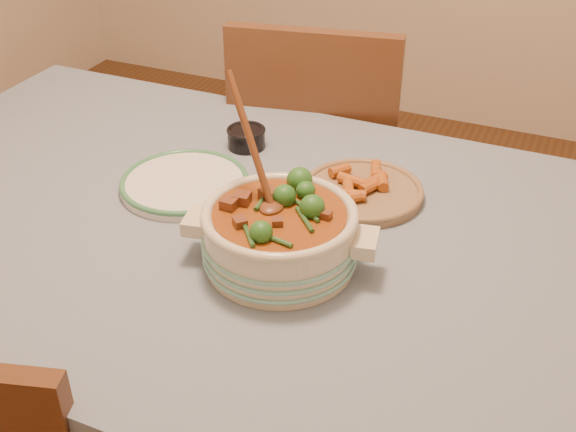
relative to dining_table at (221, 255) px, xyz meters
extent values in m
cube|color=brown|center=(0.00, 0.00, 0.06)|extent=(1.60, 1.00, 0.05)
cube|color=slate|center=(0.00, 0.00, 0.09)|extent=(1.68, 1.08, 0.01)
cylinder|color=brown|center=(-0.73, 0.43, -0.31)|extent=(0.07, 0.07, 0.70)
cylinder|color=brown|center=(0.73, 0.43, -0.31)|extent=(0.07, 0.07, 0.70)
cylinder|color=beige|center=(0.17, -0.09, 0.14)|extent=(0.32, 0.32, 0.11)
torus|color=beige|center=(0.17, -0.09, 0.20)|extent=(0.28, 0.28, 0.02)
cube|color=beige|center=(0.32, -0.06, 0.16)|extent=(0.06, 0.08, 0.03)
cube|color=beige|center=(0.02, -0.12, 0.16)|extent=(0.06, 0.08, 0.03)
cylinder|color=brown|center=(0.17, -0.09, 0.19)|extent=(0.24, 0.24, 0.02)
cylinder|color=silver|center=(-0.12, 0.07, 0.10)|extent=(0.33, 0.33, 0.02)
torus|color=#3A8053|center=(-0.12, 0.07, 0.11)|extent=(0.27, 0.27, 0.01)
cylinder|color=black|center=(-0.08, 0.30, 0.11)|extent=(0.10, 0.10, 0.04)
torus|color=black|center=(-0.08, 0.30, 0.14)|extent=(0.09, 0.09, 0.01)
cylinder|color=black|center=(-0.08, 0.30, 0.13)|extent=(0.07, 0.07, 0.01)
cylinder|color=#967653|center=(0.24, 0.19, 0.10)|extent=(0.31, 0.31, 0.02)
torus|color=#967653|center=(0.24, 0.19, 0.11)|extent=(0.26, 0.26, 0.01)
cube|color=#533019|center=(-0.06, 0.76, -0.18)|extent=(0.53, 0.53, 0.04)
cube|color=#533019|center=(-0.02, 0.56, 0.06)|extent=(0.45, 0.13, 0.48)
cylinder|color=#533019|center=(0.09, 0.98, -0.42)|extent=(0.04, 0.04, 0.48)
cylinder|color=#533019|center=(-0.29, 0.91, -0.42)|extent=(0.04, 0.04, 0.48)
cylinder|color=#533019|center=(0.16, 0.60, -0.42)|extent=(0.04, 0.04, 0.48)
cylinder|color=#533019|center=(-0.22, 0.53, -0.42)|extent=(0.04, 0.04, 0.48)
cylinder|color=#533019|center=(-0.95, 0.30, -0.43)|extent=(0.04, 0.04, 0.46)
camera|label=1|loc=(0.61, -1.05, 0.88)|focal=45.00mm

